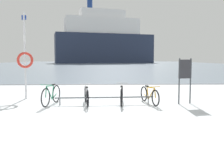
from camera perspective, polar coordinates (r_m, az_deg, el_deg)
The scene contains 9 objects.
ground at distance 59.78m, azimuth -2.48°, elevation 2.29°, with size 80.00×132.00×0.08m.
bike_rack at distance 9.12m, azimuth -1.82°, elevation -5.76°, with size 3.88×0.22×0.31m.
bicycle_0 at distance 9.37m, azimuth -14.81°, elevation -4.94°, with size 0.51×1.65×0.84m.
bicycle_1 at distance 9.14m, azimuth -6.33°, elevation -5.22°, with size 0.46×1.70×0.78m.
bicycle_2 at distance 9.19m, azimuth 2.41°, elevation -5.09°, with size 0.46×1.71×0.80m.
bicycle_3 at distance 9.39m, azimuth 9.24°, elevation -5.09°, with size 0.56×1.69×0.75m.
info_sign at distance 9.60m, azimuth 17.62°, elevation 0.28°, with size 0.55×0.14×1.82m.
rescue_post at distance 11.02m, azimuth -20.73°, elevation 3.91°, with size 0.73×0.11×3.86m.
ferry_ship at distance 87.85m, azimuth -2.13°, elevation 8.22°, with size 37.73×19.41×24.35m.
Camera 1 is at (0.64, -5.85, 1.83)m, focal length 36.95 mm.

